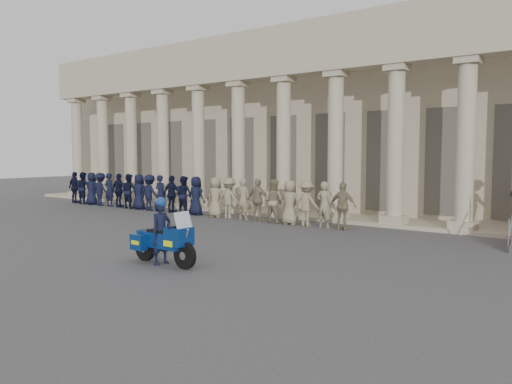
{
  "coord_description": "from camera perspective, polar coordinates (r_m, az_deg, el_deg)",
  "views": [
    {
      "loc": [
        11.01,
        -10.98,
        2.92
      ],
      "look_at": [
        1.19,
        2.48,
        1.6
      ],
      "focal_mm": 35.0,
      "sensor_mm": 36.0,
      "label": 1
    }
  ],
  "objects": [
    {
      "name": "motorcycle",
      "position": [
        13.24,
        -10.4,
        -5.53
      ],
      "size": [
        2.25,
        0.93,
        1.44
      ],
      "rotation": [
        0.0,
        0.0,
        -0.05
      ],
      "color": "black",
      "rests_on": "ground"
    },
    {
      "name": "building",
      "position": [
        28.02,
        13.05,
        7.7
      ],
      "size": [
        40.0,
        12.5,
        9.0
      ],
      "color": "tan",
      "rests_on": "ground"
    },
    {
      "name": "ground",
      "position": [
        15.82,
        -8.86,
        -6.16
      ],
      "size": [
        90.0,
        90.0,
        0.0
      ],
      "primitive_type": "plane",
      "color": "#424244",
      "rests_on": "ground"
    },
    {
      "name": "rider",
      "position": [
        13.29,
        -10.77,
        -4.39
      ],
      "size": [
        0.43,
        0.63,
        1.77
      ],
      "rotation": [
        0.0,
        0.0,
        1.52
      ],
      "color": "black",
      "rests_on": "ground"
    },
    {
      "name": "officer_rank",
      "position": [
        24.2,
        -8.82,
        -0.3
      ],
      "size": [
        18.13,
        0.69,
        1.81
      ],
      "color": "black",
      "rests_on": "ground"
    }
  ]
}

